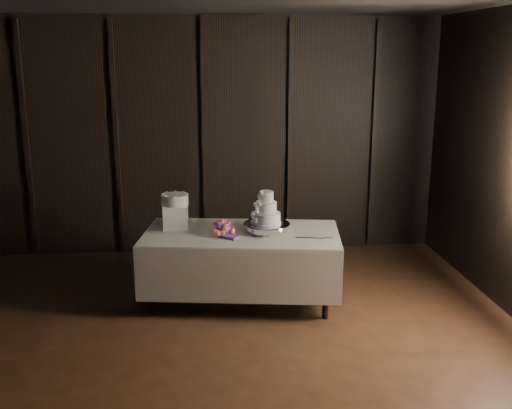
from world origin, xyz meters
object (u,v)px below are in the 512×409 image
Objects in this scene: display_table at (242,264)px; wedding_cake at (264,211)px; small_cake at (175,200)px; bouquet at (223,228)px; box_pedestal at (175,216)px; cake_stand at (266,228)px.

wedding_cake is at bearing 2.63° from display_table.
wedding_cake is at bearing -14.72° from small_cake.
display_table is 0.46m from bouquet.
bouquet is at bearing -151.39° from display_table.
wedding_cake is 0.45m from bouquet.
box_pedestal is (-0.91, 0.24, -0.10)m from wedding_cake.
wedding_cake is 1.21× the size of small_cake.
small_cake is at bearing 169.93° from display_table.
wedding_cake is 0.94m from small_cake.
cake_stand is 1.00m from small_cake.
cake_stand is at bearing 6.28° from display_table.
cake_stand is 0.18m from wedding_cake.
cake_stand is 0.96m from box_pedestal.
wedding_cake is 0.95m from box_pedestal.
small_cake is (-0.49, 0.29, 0.24)m from bouquet.
cake_stand is at bearing -13.53° from box_pedestal.
bouquet is at bearing -171.68° from cake_stand.
display_table is 0.85m from box_pedestal.
display_table is 6.23× the size of wedding_cake.
cake_stand is at bearing 8.32° from bouquet.
display_table is 7.55× the size of small_cake.
cake_stand is 0.45m from bouquet.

